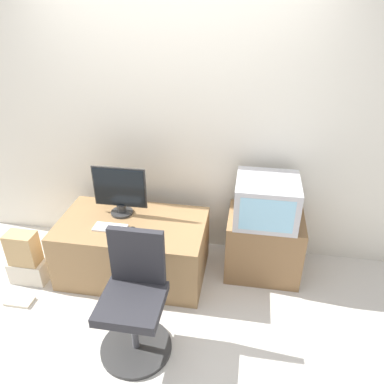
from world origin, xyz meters
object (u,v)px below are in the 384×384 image
(mouse, at_px, (133,228))
(cardboard_box_lower, at_px, (29,271))
(crt_tv, at_px, (266,200))
(book, at_px, (19,301))
(main_monitor, at_px, (120,191))
(keyboard, at_px, (110,228))
(office_chair, at_px, (134,303))

(mouse, distance_m, cardboard_box_lower, 1.06)
(crt_tv, bearing_deg, book, -159.76)
(crt_tv, height_order, book, crt_tv)
(mouse, distance_m, crt_tv, 1.15)
(main_monitor, xyz_separation_m, keyboard, (-0.02, -0.25, -0.22))
(crt_tv, bearing_deg, main_monitor, -177.18)
(book, bearing_deg, keyboard, 31.02)
(main_monitor, distance_m, mouse, 0.36)
(mouse, bearing_deg, book, -154.22)
(main_monitor, xyz_separation_m, office_chair, (0.38, -0.90, -0.37))
(keyboard, height_order, book, keyboard)
(office_chair, bearing_deg, keyboard, 121.68)
(main_monitor, distance_m, office_chair, 1.04)
(keyboard, bearing_deg, mouse, 2.89)
(book, bearing_deg, cardboard_box_lower, 99.90)
(mouse, relative_size, crt_tv, 0.10)
(main_monitor, xyz_separation_m, cardboard_box_lower, (-0.77, -0.40, -0.67))
(main_monitor, xyz_separation_m, book, (-0.73, -0.67, -0.76))
(crt_tv, xyz_separation_m, book, (-1.99, -0.73, -0.75))
(crt_tv, distance_m, office_chair, 1.35)
(keyboard, bearing_deg, office_chair, -58.32)
(mouse, xyz_separation_m, office_chair, (0.21, -0.66, -0.16))
(main_monitor, xyz_separation_m, mouse, (0.17, -0.24, -0.21))
(keyboard, height_order, crt_tv, crt_tv)
(keyboard, height_order, cardboard_box_lower, keyboard)
(keyboard, bearing_deg, main_monitor, 85.00)
(main_monitor, bearing_deg, office_chair, -67.03)
(cardboard_box_lower, bearing_deg, main_monitor, 27.39)
(main_monitor, relative_size, cardboard_box_lower, 1.48)
(office_chair, bearing_deg, main_monitor, 112.97)
(keyboard, height_order, mouse, mouse)
(keyboard, relative_size, crt_tv, 0.54)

